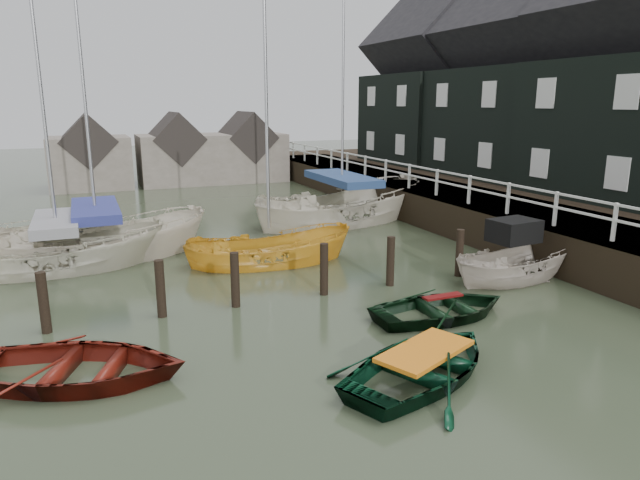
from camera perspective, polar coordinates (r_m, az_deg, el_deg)
name	(u,v)px	position (r m, az deg, el deg)	size (l,w,h in m)	color
ground	(327,345)	(12.25, 0.73, -10.42)	(120.00, 120.00, 0.00)	#2B3522
pier	(438,205)	(24.95, 11.71, 3.50)	(3.04, 32.00, 2.70)	black
land_strip	(537,211)	(28.52, 20.88, 2.68)	(14.00, 38.00, 1.50)	black
quay_houses	(572,85)	(27.13, 23.89, 13.99)	(6.52, 28.14, 10.01)	black
mooring_pilings	(239,287)	(14.39, -8.13, -4.68)	(13.72, 0.22, 1.80)	black
far_sheds	(173,154)	(36.77, -14.45, 8.36)	(14.00, 4.08, 4.39)	#665B51
rowboat_red	(74,381)	(11.70, -23.35, -12.82)	(2.94, 4.12, 0.85)	#59150C
rowboat_green	(424,377)	(11.09, 10.35, -13.35)	(2.70, 3.78, 0.78)	black
rowboat_dkgreen	(442,317)	(14.01, 12.08, -7.55)	(2.50, 3.49, 0.72)	black
motorboat	(515,276)	(17.40, 18.89, -3.44)	(4.42, 2.02, 2.56)	#BBAE9F
sailboat_a	(61,267)	(19.20, -24.49, -2.48)	(6.30, 2.39, 11.72)	beige
sailboat_b	(100,257)	(19.99, -21.17, -1.57)	(7.05, 2.77, 10.92)	beige
sailboat_c	(270,262)	(18.23, -5.05, -2.24)	(5.53, 2.62, 9.52)	gold
sailboat_d	(342,221)	(24.28, 2.18, 1.93)	(8.67, 4.59, 13.80)	beige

